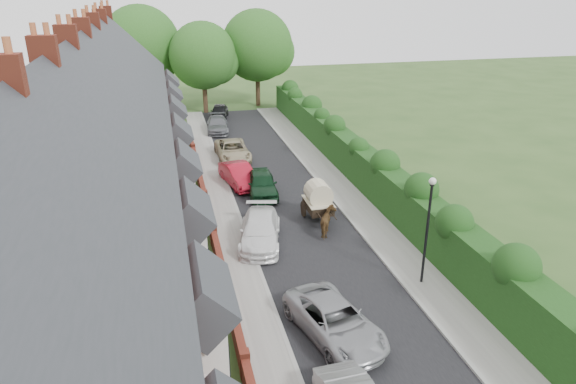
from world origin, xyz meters
The scene contains 22 objects.
ground centered at (0.00, 0.00, 0.00)m, with size 140.00×140.00×0.00m, color #2D4C1E.
road centered at (-0.50, 11.00, 0.01)m, with size 6.00×58.00×0.02m, color black.
pavement_hedge_side centered at (3.60, 11.00, 0.06)m, with size 2.20×58.00×0.12m, color gray.
pavement_house_side centered at (-4.35, 11.00, 0.06)m, with size 1.70×58.00×0.12m, color gray.
kerb_hedge_side centered at (2.55, 11.00, 0.07)m, with size 0.18×58.00×0.13m, color #9C9C97.
kerb_house_side centered at (-3.55, 11.00, 0.07)m, with size 0.18×58.00×0.13m, color #9C9C97.
hedge centered at (5.40, 11.00, 1.60)m, with size 2.10×58.00×2.85m.
terrace_row centered at (-10.87, 9.98, 4.47)m, with size 9.05×40.50×11.50m.
garden_wall_row centered at (-5.35, 10.00, 0.46)m, with size 0.35×40.35×1.10m.
lamppost centered at (3.40, 4.00, 3.30)m, with size 0.32×0.32×5.16m.
tree_far_left centered at (-2.65, 40.08, 5.71)m, with size 7.14×6.80×9.29m.
tree_far_right centered at (3.39, 42.08, 6.31)m, with size 7.98×7.60×10.31m.
tree_far_back centered at (-8.59, 43.08, 6.62)m, with size 8.40×8.00×10.82m.
car_silver_b centered at (-1.63, 1.40, 0.69)m, with size 2.30×4.99×1.39m, color #96989C.
car_white centered at (-2.98, 9.61, 0.73)m, with size 2.04×5.02×1.46m, color white.
car_green centered at (-1.60, 16.20, 0.77)m, with size 1.81×4.50×1.53m, color black.
car_red centered at (-2.78, 18.20, 0.73)m, with size 1.55×4.45×1.47m, color maroon.
car_beige centered at (-2.42, 23.80, 0.72)m, with size 2.38×5.16×1.43m, color tan.
car_grey centered at (-2.66, 32.07, 0.68)m, with size 1.89×4.66×1.35m, color slate.
car_black centered at (-1.90, 37.10, 0.69)m, with size 1.64×4.07×1.39m, color black.
horse centered at (0.79, 9.74, 0.75)m, with size 0.80×1.77×1.49m, color brown.
horse_cart centered at (0.79, 11.65, 1.36)m, with size 1.49×3.28×2.37m.
Camera 1 is at (-7.25, -14.04, 12.68)m, focal length 32.00 mm.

